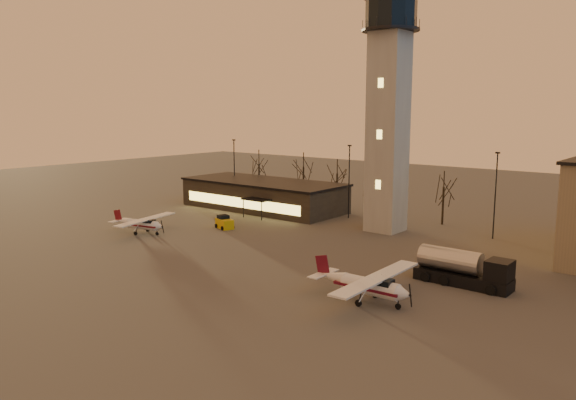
{
  "coord_description": "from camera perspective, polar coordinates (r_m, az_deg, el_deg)",
  "views": [
    {
      "loc": [
        33.59,
        -30.82,
        15.04
      ],
      "look_at": [
        -1.83,
        13.0,
        5.83
      ],
      "focal_mm": 35.0,
      "sensor_mm": 36.0,
      "label": 1
    }
  ],
  "objects": [
    {
      "name": "service_cart",
      "position": [
        71.61,
        -6.48,
        -2.38
      ],
      "size": [
        2.93,
        2.3,
        1.66
      ],
      "rotation": [
        0.0,
        0.0,
        -0.32
      ],
      "color": "#C9A10B",
      "rests_on": "ground"
    },
    {
      "name": "control_tower",
      "position": [
        69.48,
        10.2,
        10.2
      ],
      "size": [
        6.8,
        6.8,
        32.6
      ],
      "color": "gray",
      "rests_on": "ground"
    },
    {
      "name": "ground",
      "position": [
        48.0,
        -8.19,
        -9.07
      ],
      "size": [
        220.0,
        220.0,
        0.0
      ],
      "primitive_type": "plane",
      "color": "#423F3D",
      "rests_on": "ground"
    },
    {
      "name": "terminal",
      "position": [
        84.84,
        -2.54,
        0.54
      ],
      "size": [
        25.4,
        12.2,
        4.3
      ],
      "color": "black",
      "rests_on": "ground"
    },
    {
      "name": "cessna_rear",
      "position": [
        70.25,
        -14.42,
        -2.6
      ],
      "size": [
        7.9,
        9.88,
        2.73
      ],
      "rotation": [
        0.0,
        0.0,
        0.23
      ],
      "color": "silver",
      "rests_on": "ground"
    },
    {
      "name": "cessna_front",
      "position": [
        44.72,
        8.54,
        -9.01
      ],
      "size": [
        9.05,
        11.45,
        3.16
      ],
      "rotation": [
        0.0,
        0.0,
        0.02
      ],
      "color": "silver",
      "rests_on": "ground"
    },
    {
      "name": "light_poles",
      "position": [
        70.77,
        10.69,
        1.3
      ],
      "size": [
        58.5,
        12.25,
        10.14
      ],
      "color": "black",
      "rests_on": "ground"
    },
    {
      "name": "fuel_truck",
      "position": [
        50.92,
        17.31,
        -6.92
      ],
      "size": [
        8.23,
        2.78,
        3.04
      ],
      "rotation": [
        0.0,
        0.0,
        -0.01
      ],
      "color": "black",
      "rests_on": "ground"
    },
    {
      "name": "tree_row",
      "position": [
        84.94,
        4.87,
        3.1
      ],
      "size": [
        37.2,
        9.2,
        8.8
      ],
      "color": "black",
      "rests_on": "ground"
    }
  ]
}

